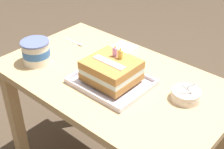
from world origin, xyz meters
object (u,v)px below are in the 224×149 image
at_px(birthday_cake, 111,70).
at_px(ice_cream_tub, 36,52).
at_px(serving_spoon_near_tray, 78,43).
at_px(napkin_pile, 124,48).
at_px(bowl_stack, 186,95).
at_px(foil_tray, 111,82).

xyz_separation_m(birthday_cake, ice_cream_tub, (-0.40, -0.10, -0.01)).
height_order(birthday_cake, serving_spoon_near_tray, birthday_cake).
bearing_deg(serving_spoon_near_tray, napkin_pile, 26.88).
distance_m(birthday_cake, napkin_pile, 0.33).
xyz_separation_m(birthday_cake, napkin_pile, (-0.16, 0.28, -0.06)).
relative_size(bowl_stack, serving_spoon_near_tray, 0.89).
height_order(ice_cream_tub, serving_spoon_near_tray, ice_cream_tub).
bearing_deg(bowl_stack, ice_cream_tub, -162.42).
height_order(birthday_cake, napkin_pile, birthday_cake).
bearing_deg(napkin_pile, foil_tray, -60.69).
distance_m(birthday_cake, serving_spoon_near_tray, 0.43).
xyz_separation_m(bowl_stack, serving_spoon_near_tray, (-0.70, 0.04, -0.02)).
relative_size(foil_tray, napkin_pile, 2.73).
height_order(birthday_cake, bowl_stack, birthday_cake).
relative_size(birthday_cake, bowl_stack, 1.76).
distance_m(foil_tray, serving_spoon_near_tray, 0.42).
bearing_deg(ice_cream_tub, birthday_cake, 14.63).
distance_m(foil_tray, bowl_stack, 0.33).
height_order(foil_tray, ice_cream_tub, ice_cream_tub).
height_order(ice_cream_tub, napkin_pile, ice_cream_tub).
bearing_deg(foil_tray, birthday_cake, 90.00).
bearing_deg(birthday_cake, napkin_pile, 119.31).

